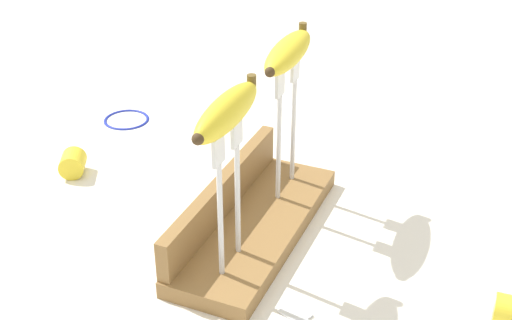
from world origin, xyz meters
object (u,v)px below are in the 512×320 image
object	(u,v)px
fork_stand_left	(229,186)
banana_raised_right	(288,52)
fork_stand_right	(287,117)
wire_coil	(126,119)
banana_chunk_near	(73,163)
banana_chunk_far	(512,310)
banana_raised_left	(227,112)

from	to	relation	value
fork_stand_left	banana_raised_right	xyz separation A→B (m)	(0.20, -0.00, 0.10)
fork_stand_right	banana_raised_right	distance (m)	0.10
fork_stand_right	wire_coil	size ratio (longest dim) A/B	2.36
banana_chunk_near	banana_chunk_far	bearing A→B (deg)	-96.78
banana_raised_left	banana_raised_right	distance (m)	0.20
banana_raised_right	banana_chunk_near	size ratio (longest dim) A/B	2.89
fork_stand_left	fork_stand_right	distance (m)	0.20
fork_stand_left	banana_chunk_near	world-z (taller)	fork_stand_left
fork_stand_left	fork_stand_right	size ratio (longest dim) A/B	0.97
fork_stand_left	wire_coil	world-z (taller)	fork_stand_left
banana_chunk_far	wire_coil	distance (m)	0.79
banana_raised_right	wire_coil	world-z (taller)	banana_raised_right
fork_stand_right	banana_chunk_far	xyz separation A→B (m)	(-0.14, -0.35, -0.13)
fork_stand_left	wire_coil	size ratio (longest dim) A/B	2.29
banana_chunk_far	wire_coil	xyz separation A→B (m)	(0.29, 0.73, -0.02)
banana_raised_right	banana_chunk_near	distance (m)	0.42
banana_chunk_far	wire_coil	bearing A→B (deg)	68.51
fork_stand_left	banana_chunk_far	distance (m)	0.38
fork_stand_right	banana_chunk_near	world-z (taller)	fork_stand_right
fork_stand_right	banana_chunk_near	xyz separation A→B (m)	(-0.06, 0.35, -0.13)
banana_raised_left	banana_chunk_near	xyz separation A→B (m)	(0.14, 0.35, -0.22)
banana_raised_left	banana_chunk_near	distance (m)	0.44
banana_raised_right	banana_chunk_far	distance (m)	0.44
banana_raised_left	banana_chunk_near	world-z (taller)	banana_raised_left
fork_stand_left	banana_raised_right	size ratio (longest dim) A/B	1.20
banana_raised_left	banana_chunk_far	xyz separation A→B (m)	(0.06, -0.35, -0.23)
fork_stand_left	banana_raised_left	xyz separation A→B (m)	(-0.00, -0.00, 0.10)
fork_stand_left	banana_raised_right	bearing A→B (deg)	-0.00
fork_stand_right	banana_raised_left	distance (m)	0.22
fork_stand_right	banana_chunk_far	size ratio (longest dim) A/B	4.31
fork_stand_left	fork_stand_right	world-z (taller)	fork_stand_right
banana_raised_left	banana_chunk_near	size ratio (longest dim) A/B	2.77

